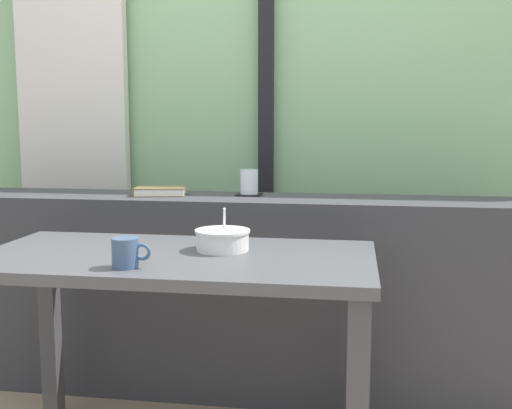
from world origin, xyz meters
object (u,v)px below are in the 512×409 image
object	(u,v)px
coaster_square	(249,195)
ceramic_mug	(126,253)
juice_glass	(249,183)
breakfast_table	(176,289)
soup_bowl	(223,240)
closed_book	(160,191)

from	to	relation	value
coaster_square	ceramic_mug	distance (m)	0.90
coaster_square	juice_glass	size ratio (longest dim) A/B	0.99
breakfast_table	soup_bowl	distance (m)	0.21
coaster_square	juice_glass	distance (m)	0.05
juice_glass	soup_bowl	size ratio (longest dim) A/B	0.57
soup_bowl	ceramic_mug	bearing A→B (deg)	-128.94
breakfast_table	soup_bowl	world-z (taller)	soup_bowl
breakfast_table	juice_glass	size ratio (longest dim) A/B	12.17
juice_glass	soup_bowl	distance (m)	0.61
breakfast_table	coaster_square	world-z (taller)	coaster_square
ceramic_mug	coaster_square	bearing A→B (deg)	76.76
breakfast_table	ceramic_mug	distance (m)	0.26
breakfast_table	closed_book	size ratio (longest dim) A/B	5.27
coaster_square	ceramic_mug	size ratio (longest dim) A/B	0.88
ceramic_mug	soup_bowl	bearing A→B (deg)	51.06
breakfast_table	soup_bowl	xyz separation A→B (m)	(0.13, 0.08, 0.15)
soup_bowl	coaster_square	bearing A→B (deg)	91.38
closed_book	ceramic_mug	xyz separation A→B (m)	(0.16, -0.81, -0.08)
juice_glass	ceramic_mug	xyz separation A→B (m)	(-0.21, -0.87, -0.11)
breakfast_table	closed_book	bearing A→B (deg)	111.74
juice_glass	closed_book	world-z (taller)	juice_glass
coaster_square	ceramic_mug	bearing A→B (deg)	-103.24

